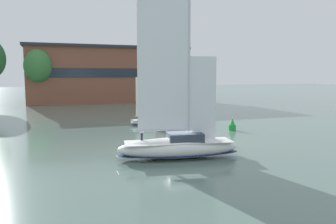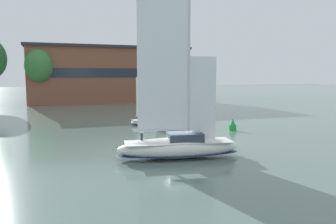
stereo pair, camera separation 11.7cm
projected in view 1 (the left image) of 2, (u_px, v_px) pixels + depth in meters
ground_plane at (179, 158)px, 30.28m from camera, size 400.00×400.00×0.00m
waterfront_building at (108, 74)px, 96.10m from camera, size 44.95×18.96×15.59m
tree_shore_left at (38, 66)px, 81.75m from camera, size 6.86×6.86×14.12m
sailboat_main at (179, 145)px, 30.14m from camera, size 11.76×4.96×15.65m
sailboat_moored_near_marina at (204, 101)px, 84.37m from camera, size 3.00×9.10×12.35m
sailboat_moored_far_slip at (146, 120)px, 51.05m from camera, size 6.01×3.66×8.02m
channel_buoy at (232, 125)px, 45.22m from camera, size 1.01×1.01×1.85m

